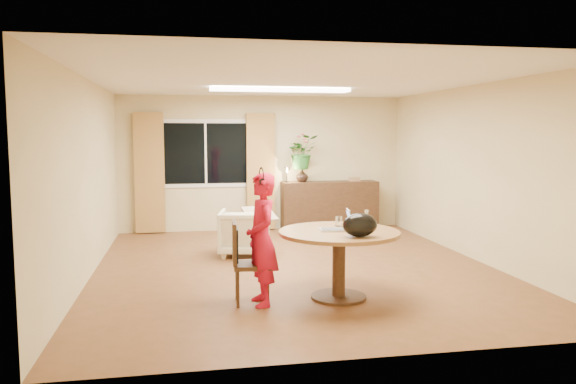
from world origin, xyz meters
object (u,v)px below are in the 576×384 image
Objects in this scene: armchair at (245,232)px; sideboard at (329,205)px; dining_chair at (252,263)px; child at (262,239)px; dining_table at (339,245)px.

sideboard is (1.90, 2.05, 0.12)m from armchair.
child is at bearing -30.17° from dining_chair.
dining_chair reaches higher than armchair.
dining_table reaches higher than armchair.
armchair is 2.79m from sideboard.
armchair is (-0.81, 2.50, -0.26)m from dining_table.
dining_table is 1.01m from dining_chair.
dining_table is 1.77× the size of armchair.
child reaches higher than dining_table.
sideboard reaches higher than dining_table.
child is (-0.90, -0.06, 0.11)m from dining_table.
dining_chair is at bearing -130.90° from child.
sideboard is at bearing 76.62° from dining_table.
dining_table is 0.90m from child.
dining_table is 1.50× the size of dining_chair.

